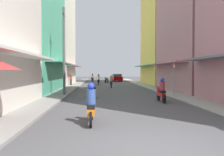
{
  "coord_description": "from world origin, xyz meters",
  "views": [
    {
      "loc": [
        -1.52,
        -5.6,
        2.0
      ],
      "look_at": [
        -0.36,
        13.94,
        1.4
      ],
      "focal_mm": 35.72,
      "sensor_mm": 36.0,
      "label": 1
    }
  ],
  "objects_px": {
    "street_sign_no_entry": "(174,75)",
    "motorbike_red": "(161,91)",
    "motorbike_black": "(99,80)",
    "pedestrian_far": "(71,80)",
    "motorbike_maroon": "(92,78)",
    "utility_pole": "(64,51)",
    "parked_car": "(117,78)",
    "motorbike_blue": "(111,82)",
    "motorbike_white": "(93,91)",
    "motorbike_green": "(106,80)",
    "motorbike_orange": "(91,105)"
  },
  "relations": [
    {
      "from": "motorbike_red",
      "to": "utility_pole",
      "type": "distance_m",
      "value": 8.31
    },
    {
      "from": "motorbike_orange",
      "to": "parked_car",
      "type": "xyz_separation_m",
      "value": [
        3.78,
        34.48,
        0.04
      ]
    },
    {
      "from": "motorbike_white",
      "to": "motorbike_black",
      "type": "xyz_separation_m",
      "value": [
        0.41,
        15.45,
        0.2
      ]
    },
    {
      "from": "motorbike_white",
      "to": "motorbike_blue",
      "type": "relative_size",
      "value": 0.99
    },
    {
      "from": "parked_car",
      "to": "motorbike_blue",
      "type": "bearing_deg",
      "value": -97.01
    },
    {
      "from": "motorbike_black",
      "to": "motorbike_white",
      "type": "bearing_deg",
      "value": -91.52
    },
    {
      "from": "motorbike_white",
      "to": "motorbike_blue",
      "type": "height_order",
      "value": "motorbike_blue"
    },
    {
      "from": "motorbike_orange",
      "to": "parked_car",
      "type": "height_order",
      "value": "motorbike_orange"
    },
    {
      "from": "motorbike_blue",
      "to": "utility_pole",
      "type": "distance_m",
      "value": 10.1
    },
    {
      "from": "motorbike_blue",
      "to": "utility_pole",
      "type": "height_order",
      "value": "utility_pole"
    },
    {
      "from": "motorbike_green",
      "to": "street_sign_no_entry",
      "type": "distance_m",
      "value": 21.85
    },
    {
      "from": "motorbike_maroon",
      "to": "motorbike_blue",
      "type": "xyz_separation_m",
      "value": [
        2.68,
        -14.57,
        0.0
      ]
    },
    {
      "from": "motorbike_blue",
      "to": "motorbike_red",
      "type": "bearing_deg",
      "value": -78.39
    },
    {
      "from": "motorbike_maroon",
      "to": "utility_pole",
      "type": "xyz_separation_m",
      "value": [
        -1.56,
        -23.26,
        2.91
      ]
    },
    {
      "from": "street_sign_no_entry",
      "to": "motorbike_blue",
      "type": "bearing_deg",
      "value": 112.55
    },
    {
      "from": "motorbike_white",
      "to": "street_sign_no_entry",
      "type": "height_order",
      "value": "street_sign_no_entry"
    },
    {
      "from": "pedestrian_far",
      "to": "motorbike_red",
      "type": "bearing_deg",
      "value": -64.31
    },
    {
      "from": "motorbike_black",
      "to": "motorbike_orange",
      "type": "xyz_separation_m",
      "value": [
        -0.24,
        -23.66,
        0.0
      ]
    },
    {
      "from": "motorbike_green",
      "to": "motorbike_orange",
      "type": "bearing_deg",
      "value": -93.09
    },
    {
      "from": "pedestrian_far",
      "to": "motorbike_orange",
      "type": "bearing_deg",
      "value": -80.95
    },
    {
      "from": "motorbike_black",
      "to": "street_sign_no_entry",
      "type": "relative_size",
      "value": 0.68
    },
    {
      "from": "parked_car",
      "to": "pedestrian_far",
      "type": "height_order",
      "value": "pedestrian_far"
    },
    {
      "from": "motorbike_white",
      "to": "motorbike_blue",
      "type": "xyz_separation_m",
      "value": [
        1.94,
        9.96,
        0.2
      ]
    },
    {
      "from": "motorbike_green",
      "to": "parked_car",
      "type": "distance_m",
      "value": 5.53
    },
    {
      "from": "parked_car",
      "to": "motorbike_orange",
      "type": "bearing_deg",
      "value": -96.25
    },
    {
      "from": "motorbike_black",
      "to": "motorbike_red",
      "type": "bearing_deg",
      "value": -77.18
    },
    {
      "from": "motorbike_green",
      "to": "motorbike_black",
      "type": "bearing_deg",
      "value": -103.13
    },
    {
      "from": "motorbike_maroon",
      "to": "pedestrian_far",
      "type": "xyz_separation_m",
      "value": [
        -2.59,
        -10.77,
        0.14
      ]
    },
    {
      "from": "motorbike_green",
      "to": "motorbike_blue",
      "type": "xyz_separation_m",
      "value": [
        0.18,
        -11.24,
        0.2
      ]
    },
    {
      "from": "pedestrian_far",
      "to": "street_sign_no_entry",
      "type": "height_order",
      "value": "street_sign_no_entry"
    },
    {
      "from": "motorbike_black",
      "to": "motorbike_red",
      "type": "relative_size",
      "value": 1.0
    },
    {
      "from": "motorbike_white",
      "to": "motorbike_maroon",
      "type": "bearing_deg",
      "value": 91.73
    },
    {
      "from": "utility_pole",
      "to": "motorbike_red",
      "type": "bearing_deg",
      "value": -29.07
    },
    {
      "from": "street_sign_no_entry",
      "to": "motorbike_red",
      "type": "bearing_deg",
      "value": -125.05
    },
    {
      "from": "utility_pole",
      "to": "motorbike_blue",
      "type": "bearing_deg",
      "value": 64.03
    },
    {
      "from": "motorbike_black",
      "to": "utility_pole",
      "type": "distance_m",
      "value": 14.73
    },
    {
      "from": "parked_car",
      "to": "motorbike_red",
      "type": "bearing_deg",
      "value": -88.89
    },
    {
      "from": "motorbike_red",
      "to": "motorbike_green",
      "type": "bearing_deg",
      "value": 96.61
    },
    {
      "from": "parked_car",
      "to": "pedestrian_far",
      "type": "distance_m",
      "value": 14.47
    },
    {
      "from": "motorbike_green",
      "to": "utility_pole",
      "type": "xyz_separation_m",
      "value": [
        -4.05,
        -19.94,
        3.11
      ]
    },
    {
      "from": "motorbike_green",
      "to": "utility_pole",
      "type": "height_order",
      "value": "utility_pole"
    },
    {
      "from": "motorbike_maroon",
      "to": "motorbike_white",
      "type": "relative_size",
      "value": 1.0
    },
    {
      "from": "pedestrian_far",
      "to": "street_sign_no_entry",
      "type": "xyz_separation_m",
      "value": [
        9.48,
        -13.93,
        0.87
      ]
    },
    {
      "from": "motorbike_white",
      "to": "motorbike_black",
      "type": "height_order",
      "value": "motorbike_black"
    },
    {
      "from": "pedestrian_far",
      "to": "utility_pole",
      "type": "bearing_deg",
      "value": -85.28
    },
    {
      "from": "motorbike_red",
      "to": "motorbike_orange",
      "type": "bearing_deg",
      "value": -127.26
    },
    {
      "from": "motorbike_red",
      "to": "parked_car",
      "type": "distance_m",
      "value": 28.79
    },
    {
      "from": "motorbike_blue",
      "to": "pedestrian_far",
      "type": "xyz_separation_m",
      "value": [
        -5.27,
        3.8,
        0.14
      ]
    },
    {
      "from": "motorbike_blue",
      "to": "motorbike_maroon",
      "type": "bearing_deg",
      "value": 100.42
    },
    {
      "from": "motorbike_black",
      "to": "parked_car",
      "type": "xyz_separation_m",
      "value": [
        3.53,
        10.82,
        0.04
      ]
    }
  ]
}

